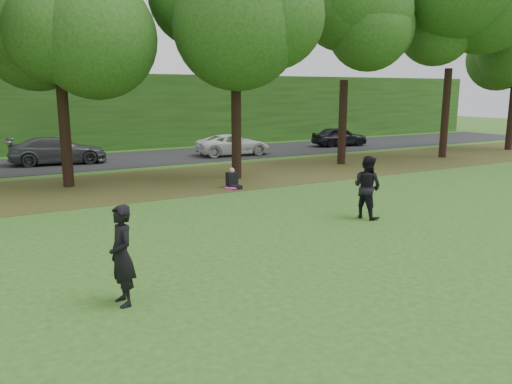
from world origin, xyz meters
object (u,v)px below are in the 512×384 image
player_left (122,256)px  frisbee (231,188)px  player_right (367,187)px  seated_person (233,181)px

player_left → frisbee: (2.79, 1.10, 0.80)m
frisbee → player_right: bearing=16.3°
player_left → seated_person: 11.39m
player_left → seated_person: size_ratio=2.28×
player_left → frisbee: bearing=107.9°
frisbee → seated_person: frisbee is taller
player_right → frisbee: 5.80m
frisbee → seated_person: (4.06, 7.97, -1.44)m
player_left → frisbee: 3.10m
player_left → frisbee: size_ratio=5.01×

